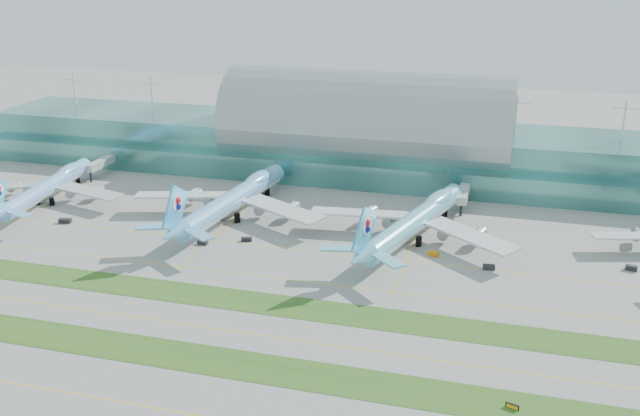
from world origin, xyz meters
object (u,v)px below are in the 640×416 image
(airliner_b, at_px, (235,198))
(terminal, at_px, (367,140))
(taxiway_sign_east, at_px, (512,406))
(airliner_a, at_px, (49,186))
(airliner_c, at_px, (416,219))

(airliner_b, bearing_deg, terminal, 69.87)
(taxiway_sign_east, bearing_deg, terminal, 129.54)
(taxiway_sign_east, bearing_deg, airliner_a, 170.18)
(airliner_a, bearing_deg, terminal, 26.24)
(terminal, height_order, airliner_b, terminal)
(taxiway_sign_east, bearing_deg, airliner_c, 127.94)
(airliner_a, bearing_deg, airliner_c, -7.12)
(airliner_a, xyz_separation_m, airliner_c, (138.78, -0.99, 0.84))
(airliner_a, distance_m, airliner_b, 73.86)
(airliner_b, height_order, taxiway_sign_east, airliner_b)
(airliner_a, distance_m, airliner_c, 138.79)
(terminal, height_order, taxiway_sign_east, terminal)
(terminal, xyz_separation_m, airliner_a, (-107.18, -69.50, -8.08))
(terminal, bearing_deg, airliner_a, -147.04)
(airliner_a, relative_size, airliner_b, 0.86)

